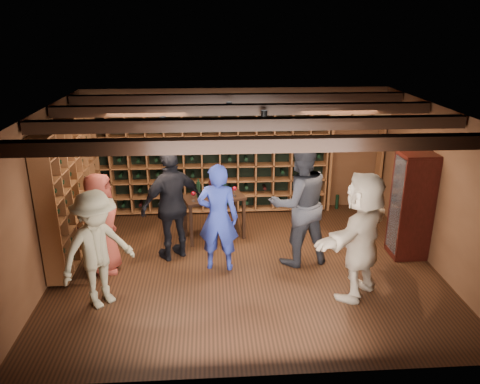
{
  "coord_description": "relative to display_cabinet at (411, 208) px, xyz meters",
  "views": [
    {
      "loc": [
        -0.54,
        -6.66,
        3.72
      ],
      "look_at": [
        -0.08,
        0.2,
        1.2
      ],
      "focal_mm": 35.0,
      "sensor_mm": 36.0,
      "label": 1
    }
  ],
  "objects": [
    {
      "name": "wine_rack_back",
      "position": [
        -3.24,
        2.13,
        0.29
      ],
      "size": [
        4.65,
        0.3,
        2.2
      ],
      "color": "brown",
      "rests_on": "ground"
    },
    {
      "name": "guest_red_floral",
      "position": [
        -4.94,
        -0.18,
        -0.05
      ],
      "size": [
        0.51,
        0.79,
        1.6
      ],
      "primitive_type": "imported",
      "rotation": [
        0.0,
        0.0,
        1.57
      ],
      "color": "maroon",
      "rests_on": "ground"
    },
    {
      "name": "man_grey_suit",
      "position": [
        -1.87,
        -0.1,
        0.17
      ],
      "size": [
        1.15,
        0.99,
        2.05
      ],
      "primitive_type": "imported",
      "rotation": [
        0.0,
        0.0,
        3.38
      ],
      "color": "black",
      "rests_on": "ground"
    },
    {
      "name": "ground",
      "position": [
        -2.71,
        -0.2,
        -0.86
      ],
      "size": [
        6.0,
        6.0,
        0.0
      ],
      "primitive_type": "plane",
      "color": "black",
      "rests_on": "ground"
    },
    {
      "name": "guest_khaki",
      "position": [
        -4.79,
        -1.13,
        -0.02
      ],
      "size": [
        1.21,
        1.19,
        1.67
      ],
      "primitive_type": "imported",
      "rotation": [
        0.0,
        0.0,
        0.76
      ],
      "color": "#7C7255",
      "rests_on": "ground"
    },
    {
      "name": "crate_shelf",
      "position": [
        -0.31,
        2.12,
        0.71
      ],
      "size": [
        1.2,
        0.32,
        2.07
      ],
      "color": "brown",
      "rests_on": "ground"
    },
    {
      "name": "tasting_table",
      "position": [
        -3.21,
        0.89,
        -0.14
      ],
      "size": [
        1.16,
        0.8,
        1.08
      ],
      "rotation": [
        0.0,
        0.0,
        0.28
      ],
      "color": "black",
      "rests_on": "ground"
    },
    {
      "name": "display_cabinet",
      "position": [
        0.0,
        0.0,
        0.0
      ],
      "size": [
        0.55,
        0.5,
        1.75
      ],
      "color": "#360E0A",
      "rests_on": "ground"
    },
    {
      "name": "wine_rack_left",
      "position": [
        -5.54,
        0.62,
        0.29
      ],
      "size": [
        0.3,
        2.65,
        2.2
      ],
      "color": "brown",
      "rests_on": "ground"
    },
    {
      "name": "man_blue_shirt",
      "position": [
        -3.15,
        -0.22,
        0.01
      ],
      "size": [
        0.69,
        0.51,
        1.73
      ],
      "primitive_type": "imported",
      "rotation": [
        0.0,
        0.0,
        2.99
      ],
      "color": "navy",
      "rests_on": "ground"
    },
    {
      "name": "guest_beige",
      "position": [
        -1.19,
        -1.12,
        0.07
      ],
      "size": [
        1.59,
        1.61,
        1.85
      ],
      "primitive_type": "imported",
      "rotation": [
        0.0,
        0.0,
        3.93
      ],
      "color": "tan",
      "rests_on": "ground"
    },
    {
      "name": "guest_woman_black",
      "position": [
        -3.87,
        0.2,
        0.07
      ],
      "size": [
        1.16,
        0.96,
        1.86
      ],
      "primitive_type": "imported",
      "rotation": [
        0.0,
        0.0,
        3.7
      ],
      "color": "black",
      "rests_on": "ground"
    },
    {
      "name": "room_shell",
      "position": [
        -2.71,
        -0.15,
        1.56
      ],
      "size": [
        6.0,
        6.0,
        6.0
      ],
      "color": "brown",
      "rests_on": "ground"
    }
  ]
}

